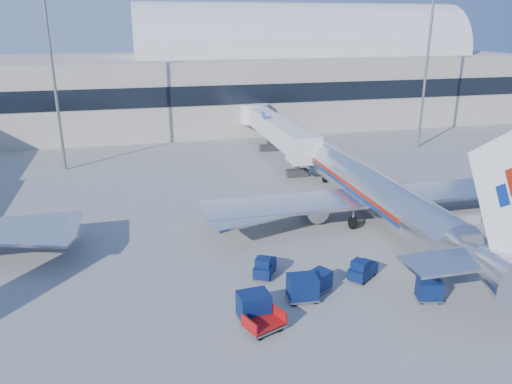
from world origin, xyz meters
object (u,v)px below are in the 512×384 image
object	(u,v)px
barrier_mid	(496,216)
cart_train_b	(303,288)
mast_west	(50,49)
cart_train_c	(254,305)
cart_solo_near	(429,290)
jetbridge_near	(273,127)
barrier_near	(465,219)
airliner_main	(376,192)
tug_right	(435,253)
cart_open_red	(264,325)
cart_train_a	(319,280)
tug_lead	(362,270)
tug_left	(264,266)
mast_east	(429,44)

from	to	relation	value
barrier_mid	cart_train_b	xyz separation A→B (m)	(-22.36, -9.08, 0.51)
mast_west	cart_train_c	xyz separation A→B (m)	(15.25, -38.43, -13.83)
cart_train_b	barrier_mid	bearing A→B (deg)	26.11
cart_train_b	cart_solo_near	size ratio (longest dim) A/B	1.11
jetbridge_near	barrier_near	size ratio (longest dim) A/B	9.17
airliner_main	barrier_mid	xyz separation A→B (m)	(11.30, -2.51, -2.48)
barrier_near	tug_right	distance (m)	9.40
jetbridge_near	cart_open_red	bearing A→B (deg)	-106.50
jetbridge_near	cart_train_b	distance (m)	38.98
airliner_main	cart_train_a	bearing A→B (deg)	-131.80
cart_train_b	cart_open_red	size ratio (longest dim) A/B	0.79
tug_right	tug_lead	bearing A→B (deg)	-117.19
cart_open_red	cart_train_b	bearing A→B (deg)	17.90
jetbridge_near	tug_lead	size ratio (longest dim) A/B	10.16
tug_right	cart_train_c	distance (m)	16.22
tug_right	cart_train_b	size ratio (longest dim) A/B	1.23
tug_lead	cart_open_red	bearing A→B (deg)	171.11
tug_left	cart_solo_near	world-z (taller)	tug_left
jetbridge_near	mast_east	distance (m)	24.91
cart_train_a	cart_train_c	bearing A→B (deg)	171.59
barrier_mid	cart_solo_near	distance (m)	17.99
barrier_mid	cart_train_a	xyz separation A→B (m)	(-20.83, -8.15, 0.33)
mast_east	tug_left	bearing A→B (deg)	-134.59
barrier_near	tug_left	world-z (taller)	tug_left
mast_east	cart_train_c	bearing A→B (deg)	-132.12
tug_right	tug_left	bearing A→B (deg)	-131.26
airliner_main	mast_east	size ratio (longest dim) A/B	1.65
mast_east	tug_lead	bearing A→B (deg)	-126.24
jetbridge_near	tug_left	world-z (taller)	jetbridge_near
barrier_mid	tug_left	xyz separation A→B (m)	(-23.95, -5.11, 0.28)
mast_east	cart_train_b	size ratio (longest dim) A/B	10.54
mast_east	cart_train_b	bearing A→B (deg)	-129.96
tug_left	cart_train_a	world-z (taller)	tug_left
cart_train_b	cart_solo_near	bearing A→B (deg)	-10.08
cart_train_a	cart_solo_near	bearing A→B (deg)	-56.15
barrier_near	tug_lead	distance (m)	15.67
tug_right	cart_train_b	world-z (taller)	cart_train_b
barrier_near	tug_right	bearing A→B (deg)	-139.26
cart_train_c	tug_right	bearing A→B (deg)	10.59
barrier_mid	cart_solo_near	size ratio (longest dim) A/B	1.56
mast_east	barrier_mid	bearing A→B (deg)	-107.26
mast_east	cart_solo_near	bearing A→B (deg)	-120.24
mast_west	cart_solo_near	size ratio (longest dim) A/B	11.73
jetbridge_near	cart_train_b	world-z (taller)	jetbridge_near
tug_right	cart_train_a	world-z (taller)	tug_right
barrier_mid	tug_right	xyz separation A→B (m)	(-10.42, -6.13, 0.26)
barrier_near	cart_open_red	distance (m)	25.41
tug_left	cart_train_c	size ratio (longest dim) A/B	1.26
airliner_main	tug_lead	distance (m)	11.63
mast_west	cart_open_red	xyz separation A→B (m)	(15.54, -39.88, -14.35)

